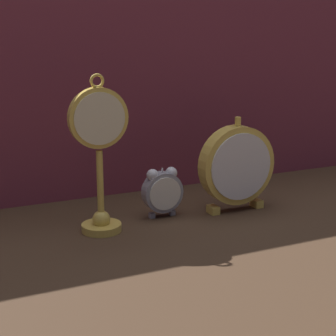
# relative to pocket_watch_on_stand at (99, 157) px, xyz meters

# --- Properties ---
(ground_plane) EXTENTS (4.00, 4.00, 0.00)m
(ground_plane) POSITION_rel_pocket_watch_on_stand_xyz_m (0.16, -0.08, -0.16)
(ground_plane) COLOR #422D1E
(fabric_backdrop_drape) EXTENTS (1.79, 0.01, 0.58)m
(fabric_backdrop_drape) POSITION_rel_pocket_watch_on_stand_xyz_m (0.16, 0.25, 0.13)
(fabric_backdrop_drape) COLOR brown
(fabric_backdrop_drape) RESTS_ON ground_plane
(pocket_watch_on_stand) EXTENTS (0.12, 0.08, 0.33)m
(pocket_watch_on_stand) POSITION_rel_pocket_watch_on_stand_xyz_m (0.00, 0.00, 0.00)
(pocket_watch_on_stand) COLOR gold
(pocket_watch_on_stand) RESTS_ON ground_plane
(alarm_clock_twin_bell) EXTENTS (0.09, 0.03, 0.11)m
(alarm_clock_twin_bell) POSITION_rel_pocket_watch_on_stand_xyz_m (0.15, 0.03, -0.10)
(alarm_clock_twin_bell) COLOR gray
(alarm_clock_twin_bell) RESTS_ON ground_plane
(mantel_clock_silver) EXTENTS (0.18, 0.04, 0.22)m
(mantel_clock_silver) POSITION_rel_pocket_watch_on_stand_xyz_m (0.33, -0.00, -0.05)
(mantel_clock_silver) COLOR gold
(mantel_clock_silver) RESTS_ON ground_plane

